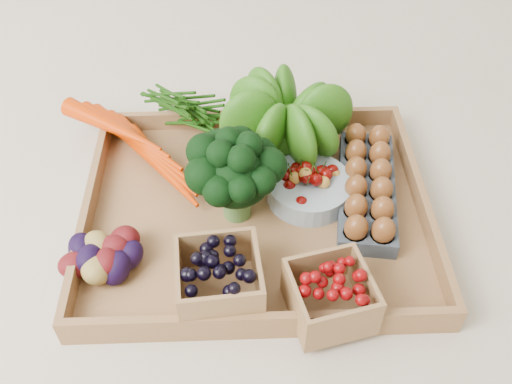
{
  "coord_description": "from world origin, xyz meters",
  "views": [
    {
      "loc": [
        -0.02,
        -0.63,
        0.71
      ],
      "look_at": [
        0.0,
        0.0,
        0.06
      ],
      "focal_mm": 40.0,
      "sensor_mm": 36.0,
      "label": 1
    }
  ],
  "objects_px": {
    "egg_carton": "(366,190)",
    "broccoli": "(236,188)",
    "cherry_bowl": "(309,188)",
    "tray": "(256,214)"
  },
  "relations": [
    {
      "from": "broccoli",
      "to": "cherry_bowl",
      "type": "height_order",
      "value": "broccoli"
    },
    {
      "from": "broccoli",
      "to": "egg_carton",
      "type": "bearing_deg",
      "value": 7.94
    },
    {
      "from": "tray",
      "to": "cherry_bowl",
      "type": "distance_m",
      "value": 0.1
    },
    {
      "from": "cherry_bowl",
      "to": "egg_carton",
      "type": "xyz_separation_m",
      "value": [
        0.1,
        -0.0,
        -0.0
      ]
    },
    {
      "from": "tray",
      "to": "broccoli",
      "type": "xyz_separation_m",
      "value": [
        -0.03,
        -0.0,
        0.07
      ]
    },
    {
      "from": "broccoli",
      "to": "cherry_bowl",
      "type": "relative_size",
      "value": 1.05
    },
    {
      "from": "tray",
      "to": "cherry_bowl",
      "type": "xyz_separation_m",
      "value": [
        0.09,
        0.03,
        0.03
      ]
    },
    {
      "from": "egg_carton",
      "to": "broccoli",
      "type": "bearing_deg",
      "value": -163.17
    },
    {
      "from": "cherry_bowl",
      "to": "tray",
      "type": "bearing_deg",
      "value": -160.94
    },
    {
      "from": "broccoli",
      "to": "cherry_bowl",
      "type": "distance_m",
      "value": 0.13
    }
  ]
}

